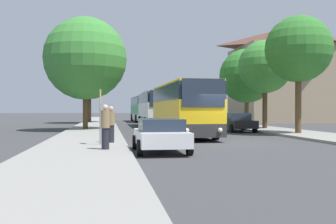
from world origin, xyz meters
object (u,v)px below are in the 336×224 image
Objects in this scene: tree_right_mid at (247,76)px; bus_front at (183,109)px; bus_rear at (143,108)px; tree_right_far at (265,67)px; parked_car_right_near at (237,122)px; pedestrian_waiting_far at (105,127)px; tree_left_far at (90,72)px; tree_right_near at (298,49)px; tree_left_near at (85,59)px; parked_car_left_curb at (161,135)px; bus_stop_sign at (100,110)px; bus_middle at (155,108)px; pedestrian_waiting_near at (111,124)px.

bus_front is at bearing -125.60° from tree_right_mid.
tree_right_far is at bearing -71.29° from bus_rear.
parked_car_right_near is 16.72m from pedestrian_waiting_far.
tree_left_far is (-12.04, 19.47, 5.45)m from parked_car_right_near.
bus_front is 2.50× the size of parked_car_right_near.
tree_right_mid reaches higher than parked_car_right_near.
tree_right_far is at bearing 86.44° from tree_right_near.
bus_front is 10.61m from tree_left_near.
parked_car_left_curb is 3.40m from bus_stop_sign.
bus_stop_sign is at bearing -99.34° from bus_rear.
bus_rear reaches higher than bus_front.
parked_car_right_near is 13.00m from tree_left_near.
tree_right_mid is (8.74, -2.05, 3.16)m from bus_middle.
pedestrian_waiting_far is 0.24× the size of tree_right_far.
bus_stop_sign is at bearing -152.64° from tree_right_near.
tree_left_near is at bearing 26.00° from pedestrian_waiting_far.
bus_rear is (0.08, 28.89, 0.04)m from bus_front.
tree_right_near reaches higher than parked_car_right_near.
bus_front is 7.41m from pedestrian_waiting_near.
tree_left_far is at bearing 124.97° from bus_middle.
parked_car_left_curb is 0.55× the size of tree_right_far.
bus_rear is 1.57× the size of tree_right_far.
bus_stop_sign is (-5.03, -21.02, -0.12)m from bus_middle.
tree_right_far is at bearing -95.10° from tree_right_mid.
tree_right_mid reaches higher than bus_front.
tree_left_far is (-0.40, 16.58, 0.43)m from tree_left_near.
bus_middle is 4.31× the size of bus_stop_sign.
parked_car_left_curb is at bearing -118.22° from tree_right_mid.
parked_car_right_near is 0.57× the size of tree_right_mid.
tree_right_far is (8.23, -7.80, 3.43)m from bus_middle.
bus_rear is at bearing 89.22° from bus_front.
tree_right_near is (12.37, 5.60, 4.68)m from pedestrian_waiting_near.
tree_right_mid is (15.21, 4.79, -0.79)m from tree_left_near.
tree_right_mid is at bearing 17.47° from tree_left_near.
bus_middle is at bearing -62.02° from parked_car_right_near.
tree_right_far is at bearing -20.18° from pedestrian_waiting_far.
tree_left_far reaches higher than tree_left_near.
bus_stop_sign is (-10.21, -11.30, 0.94)m from parked_car_right_near.
bus_middle is 6.03× the size of pedestrian_waiting_far.
parked_car_left_curb is 1.63× the size of bus_stop_sign.
tree_left_far is at bearing 91.40° from tree_left_near.
tree_left_far is (-6.87, 9.75, 4.39)m from bus_middle.
parked_car_right_near is (5.17, -9.72, -1.07)m from bus_middle.
bus_middle is 10.21m from tree_left_near.
tree_right_mid is 1.02× the size of tree_right_far.
parked_car_right_near reaches higher than parked_car_left_curb.
tree_left_near is at bearing 103.15° from parked_car_left_curb.
tree_left_far is 1.27× the size of tree_right_far.
pedestrian_waiting_far is at bearing -122.72° from tree_right_mid.
tree_right_far reaches higher than bus_middle.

